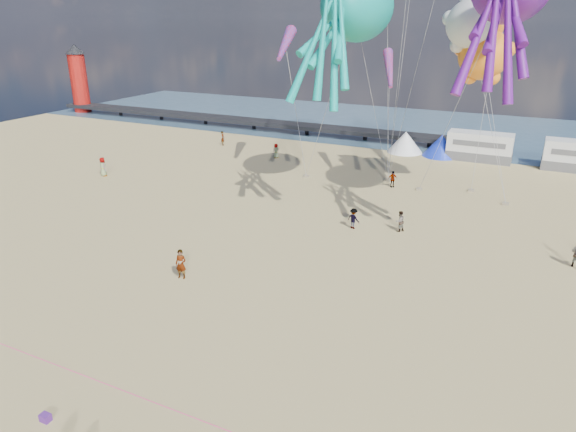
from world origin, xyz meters
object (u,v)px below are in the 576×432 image
object	(u,v)px
cooler_purple	(45,418)
sandbag_a	(306,176)
kite_octopus_teal	(358,6)
windsock_right	(389,69)
kite_panda	(470,24)
windsock_left	(285,44)
tent_blue	(441,146)
beachgoer_7	(400,221)
sandbag_c	(506,204)
beachgoer_0	(276,151)
sandbag_d	(471,190)
standing_person	(181,264)
beachgoer_6	(103,167)
beachgoer_5	(223,138)
beachgoer_3	(392,179)
lighthouse	(79,83)
windsock_mid	(497,27)
kite_teddy_orange	(484,55)
sandbag_b	(419,189)
sandbag_e	(388,180)
tent_white	(405,142)
beachgoer_2	(353,218)

from	to	relation	value
cooler_purple	sandbag_a	distance (m)	33.91
kite_octopus_teal	windsock_right	xyz separation A→B (m)	(1.08, 6.13, -4.96)
kite_octopus_teal	kite_panda	bearing A→B (deg)	31.97
cooler_purple	windsock_right	xyz separation A→B (m)	(3.07, 35.40, 10.12)
cooler_purple	windsock_left	bearing A→B (deg)	100.55
tent_blue	windsock_right	xyz separation A→B (m)	(-3.20, -12.20, 9.08)
beachgoer_7	sandbag_c	bearing A→B (deg)	-178.02
beachgoer_0	beachgoer_7	xyz separation A→B (m)	(17.41, -14.56, -0.02)
tent_blue	sandbag_d	bearing A→B (deg)	-67.44
standing_person	beachgoer_6	distance (m)	23.96
standing_person	beachgoer_5	distance (m)	33.83
beachgoer_3	tent_blue	bearing A→B (deg)	48.99
beachgoer_3	beachgoer_6	distance (m)	27.69
tent_blue	sandbag_a	size ratio (longest dim) A/B	8.00
beachgoer_3	sandbag_d	world-z (taller)	beachgoer_3
lighthouse	windsock_right	distance (m)	57.44
tent_blue	windsock_mid	xyz separation A→B (m)	(4.94, -10.55, 12.55)
sandbag_a	sandbag_c	distance (m)	18.00
sandbag_d	kite_octopus_teal	world-z (taller)	kite_octopus_teal
standing_person	windsock_mid	distance (m)	31.43
sandbag_d	beachgoer_6	bearing A→B (deg)	-162.27
standing_person	beachgoer_6	size ratio (longest dim) A/B	0.98
sandbag_c	kite_teddy_orange	world-z (taller)	kite_teddy_orange
sandbag_b	windsock_mid	size ratio (longest dim) A/B	0.08
sandbag_e	sandbag_d	bearing A→B (deg)	1.27
sandbag_a	windsock_left	distance (m)	12.31
sandbag_a	sandbag_e	bearing A→B (deg)	16.74
beachgoer_6	windsock_left	xyz separation A→B (m)	(15.55, 8.57, 11.25)
beachgoer_6	sandbag_c	size ratio (longest dim) A/B	3.71
beachgoer_6	kite_octopus_teal	distance (m)	28.10
tent_blue	standing_person	distance (m)	36.87
beachgoer_7	sandbag_b	world-z (taller)	beachgoer_7
sandbag_d	windsock_mid	bearing A→B (deg)	80.77
tent_white	sandbag_b	world-z (taller)	tent_white
kite_panda	tent_white	bearing A→B (deg)	112.06
sandbag_e	kite_octopus_teal	distance (m)	16.60
tent_white	tent_blue	world-z (taller)	same
kite_panda	cooler_purple	bearing A→B (deg)	-111.64
beachgoer_2	windsock_left	distance (m)	18.92
sandbag_e	windsock_mid	world-z (taller)	windsock_mid
sandbag_d	kite_panda	world-z (taller)	kite_panda
sandbag_a	standing_person	bearing A→B (deg)	-85.82
lighthouse	kite_octopus_teal	size ratio (longest dim) A/B	0.77
windsock_left	kite_octopus_teal	bearing A→B (deg)	-45.51
lighthouse	beachgoer_6	size ratio (longest dim) A/B	4.85
cooler_purple	sandbag_e	distance (m)	36.09
cooler_purple	kite_panda	world-z (taller)	kite_panda
beachgoer_3	sandbag_d	size ratio (longest dim) A/B	3.00
standing_person	beachgoer_6	world-z (taller)	beachgoer_6
lighthouse	sandbag_a	size ratio (longest dim) A/B	18.00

